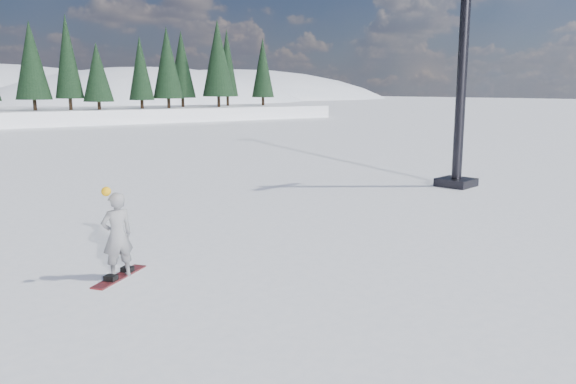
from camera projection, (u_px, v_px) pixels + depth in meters
The scene contains 4 objects.
ground at pixel (86, 281), 10.95m from camera, with size 420.00×420.00×0.00m, color white.
lift_tower at pixel (461, 98), 20.99m from camera, with size 2.27×1.44×8.22m.
snowboarder_woman at pixel (117, 235), 10.98m from camera, with size 0.66×0.47×1.87m.
snowboard_woman at pixel (120, 277), 11.14m from camera, with size 1.50×0.28×0.03m, color maroon.
Camera 1 is at (-2.76, -10.83, 3.68)m, focal length 35.00 mm.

